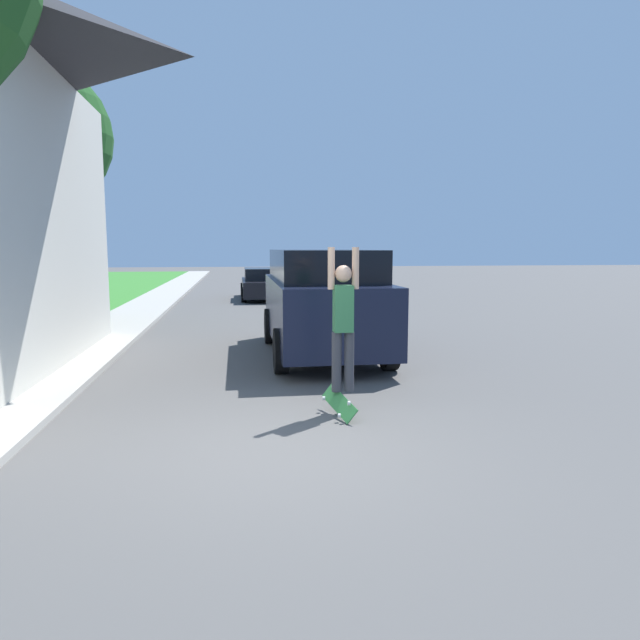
% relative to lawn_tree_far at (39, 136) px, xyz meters
% --- Properties ---
extents(ground_plane, '(120.00, 120.00, 0.00)m').
position_rel_lawn_tree_far_xyz_m(ground_plane, '(5.45, -10.60, -5.11)').
color(ground_plane, '#54514F').
extents(sidewalk, '(1.80, 80.00, 0.10)m').
position_rel_lawn_tree_far_xyz_m(sidewalk, '(1.85, -4.60, -5.06)').
color(sidewalk, '#ADA89E').
rests_on(sidewalk, ground_plane).
extents(lawn_tree_far, '(3.77, 3.77, 6.95)m').
position_rel_lawn_tree_far_xyz_m(lawn_tree_far, '(0.00, 0.00, 0.00)').
color(lawn_tree_far, brown).
rests_on(lawn_tree_far, lawn).
extents(suv_parked, '(2.19, 5.17, 2.14)m').
position_rel_lawn_tree_far_xyz_m(suv_parked, '(6.84, -5.10, -3.98)').
color(suv_parked, black).
rests_on(suv_parked, ground_plane).
extents(car_down_street, '(1.84, 4.58, 1.32)m').
position_rel_lawn_tree_far_xyz_m(car_down_street, '(6.22, 7.86, -4.48)').
color(car_down_street, black).
rests_on(car_down_street, ground_plane).
extents(skateboarder, '(0.41, 0.22, 1.91)m').
position_rel_lawn_tree_far_xyz_m(skateboarder, '(6.50, -9.23, -3.84)').
color(skateboarder, '#38383D').
rests_on(skateboarder, ground_plane).
extents(skateboard, '(0.36, 0.80, 0.36)m').
position_rel_lawn_tree_far_xyz_m(skateboard, '(6.41, -9.40, -4.93)').
color(skateboard, '#337F3D').
rests_on(skateboard, ground_plane).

